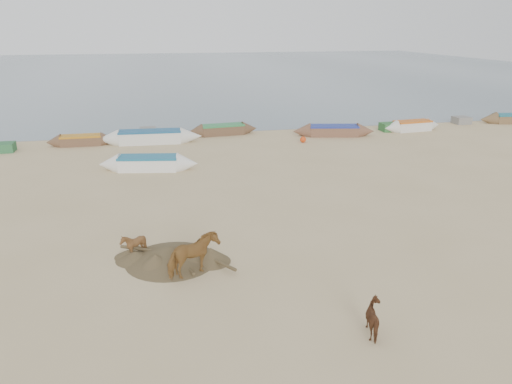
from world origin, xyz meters
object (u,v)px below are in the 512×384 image
(cow_adult, at_px, (193,256))
(calf_front, at_px, (134,245))
(calf_right, at_px, (377,319))
(near_canoe, at_px, (148,163))

(cow_adult, distance_m, calf_front, 2.78)
(calf_front, relative_size, calf_right, 1.03)
(calf_front, relative_size, near_canoe, 0.17)
(cow_adult, relative_size, near_canoe, 0.31)
(calf_front, bearing_deg, near_canoe, -177.68)
(cow_adult, distance_m, near_canoe, 13.71)
(cow_adult, xyz_separation_m, calf_front, (-1.99, 1.92, -0.27))
(calf_front, xyz_separation_m, calf_right, (6.53, -6.40, -0.01))
(cow_adult, height_order, calf_right, cow_adult)
(cow_adult, relative_size, calf_right, 1.89)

